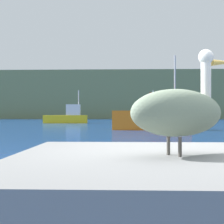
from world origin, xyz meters
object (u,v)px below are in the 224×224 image
object	(u,v)px
pelican	(180,111)
fishing_boat_blue	(164,116)
fishing_boat_yellow	(68,117)
fishing_boat_orange	(153,117)

from	to	relation	value
pelican	fishing_boat_blue	xyz separation A→B (m)	(4.64, 40.43, -0.41)
pelican	fishing_boat_yellow	xyz separation A→B (m)	(-7.35, 37.71, -0.47)
pelican	fishing_boat_yellow	distance (m)	38.43
fishing_boat_blue	fishing_boat_yellow	bearing A→B (deg)	22.58
fishing_boat_orange	pelican	bearing A→B (deg)	-89.55
fishing_boat_blue	fishing_boat_orange	size ratio (longest dim) A/B	0.84
fishing_boat_orange	fishing_boat_yellow	world-z (taller)	fishing_boat_orange
pelican	fishing_boat_orange	world-z (taller)	fishing_boat_orange
pelican	fishing_boat_orange	bearing A→B (deg)	52.36
pelican	fishing_boat_blue	world-z (taller)	fishing_boat_blue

